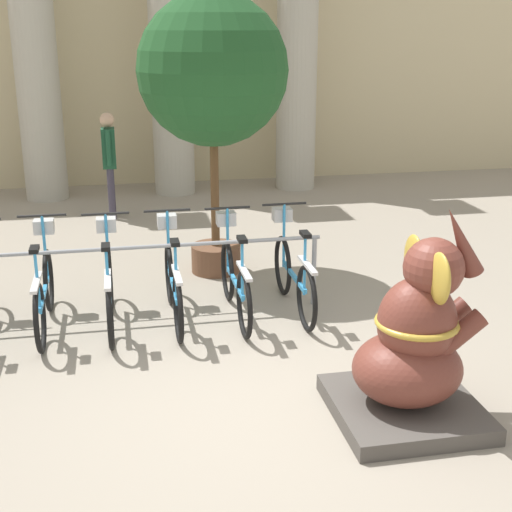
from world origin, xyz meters
name	(u,v)px	position (x,y,z in m)	size (l,w,h in m)	color
ground_plane	(261,402)	(0.00, 0.00, 0.00)	(60.00, 60.00, 0.00)	gray
building_facade	(165,17)	(0.00, 8.60, 3.00)	(20.00, 0.20, 6.00)	#C6B78E
column_left	(34,40)	(-2.21, 7.60, 2.62)	(0.89, 0.89, 5.16)	#ADA899
column_middle	(170,40)	(0.00, 7.60, 2.62)	(0.89, 0.89, 5.16)	#ADA899
column_right	(297,39)	(2.21, 7.60, 2.62)	(0.89, 0.89, 5.16)	#ADA899
bike_rack	(140,261)	(-0.84, 1.95, 0.61)	(3.74, 0.05, 0.77)	gray
bicycle_1	(44,289)	(-1.78, 1.87, 0.40)	(0.48, 1.67, 1.05)	black
bicycle_2	(109,287)	(-1.16, 1.81, 0.40)	(0.48, 1.67, 1.05)	black
bicycle_3	(173,282)	(-0.53, 1.83, 0.40)	(0.48, 1.67, 1.05)	black
bicycle_4	(235,278)	(0.10, 1.81, 0.40)	(0.48, 1.67, 1.05)	black
bicycle_5	(293,273)	(0.73, 1.86, 0.40)	(0.48, 1.67, 1.05)	black
elephant_statue	(414,348)	(1.08, -0.41, 0.56)	(1.09, 1.09, 1.66)	#4C4742
person_pedestrian	(109,156)	(-1.11, 6.05, 0.96)	(0.21, 0.47, 1.62)	#383342
potted_tree	(213,75)	(0.11, 3.22, 2.33)	(1.71, 1.71, 3.24)	brown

